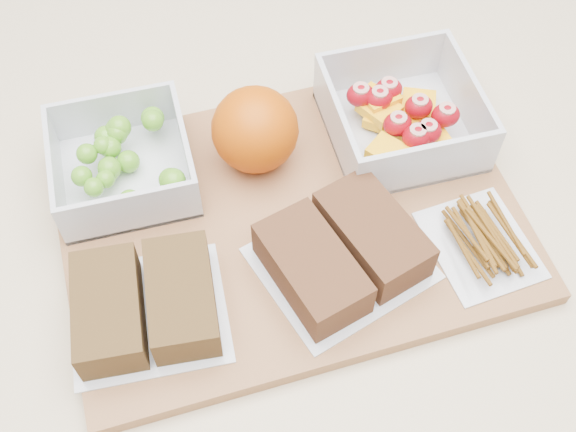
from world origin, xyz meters
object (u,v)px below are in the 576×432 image
object	(u,v)px
orange	(255,130)
grape_container	(124,161)
pretzel_bag	(482,239)
fruit_container	(401,118)
sandwich_bag_left	(146,304)
sandwich_bag_center	(342,252)
cutting_board	(291,220)

from	to	relation	value
orange	grape_container	bearing A→B (deg)	175.64
orange	pretzel_bag	bearing A→B (deg)	-41.12
fruit_container	grape_container	bearing A→B (deg)	176.73
sandwich_bag_left	pretzel_bag	bearing A→B (deg)	-1.37
grape_container	fruit_container	size ratio (longest dim) A/B	0.90
fruit_container	sandwich_bag_left	bearing A→B (deg)	-153.35
sandwich_bag_left	pretzel_bag	world-z (taller)	sandwich_bag_left
orange	sandwich_bag_center	xyz separation A→B (m)	(0.05, -0.14, -0.02)
sandwich_bag_left	cutting_board	bearing A→B (deg)	25.50
cutting_board	pretzel_bag	xyz separation A→B (m)	(0.16, -0.08, 0.02)
orange	sandwich_bag_left	bearing A→B (deg)	-131.77
grape_container	pretzel_bag	size ratio (longest dim) A/B	1.13
orange	pretzel_bag	distance (m)	0.23
grape_container	sandwich_bag_center	bearing A→B (deg)	-40.73
sandwich_bag_center	fruit_container	bearing A→B (deg)	52.45
fruit_container	pretzel_bag	size ratio (longest dim) A/B	1.25
orange	sandwich_bag_left	size ratio (longest dim) A/B	0.61
cutting_board	sandwich_bag_center	bearing A→B (deg)	-65.88
orange	pretzel_bag	xyz separation A→B (m)	(0.17, -0.15, -0.03)
grape_container	fruit_container	distance (m)	0.27
sandwich_bag_left	orange	bearing A→B (deg)	48.23
orange	sandwich_bag_center	world-z (taller)	orange
fruit_container	sandwich_bag_center	size ratio (longest dim) A/B	0.83
grape_container	pretzel_bag	distance (m)	0.34
cutting_board	orange	distance (m)	0.09
grape_container	pretzel_bag	bearing A→B (deg)	-28.29
fruit_container	orange	distance (m)	0.15
pretzel_bag	fruit_container	bearing A→B (deg)	100.41
grape_container	orange	bearing A→B (deg)	-4.36
pretzel_bag	sandwich_bag_center	bearing A→B (deg)	173.92
sandwich_bag_center	pretzel_bag	bearing A→B (deg)	-6.08
fruit_container	sandwich_bag_center	world-z (taller)	fruit_container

